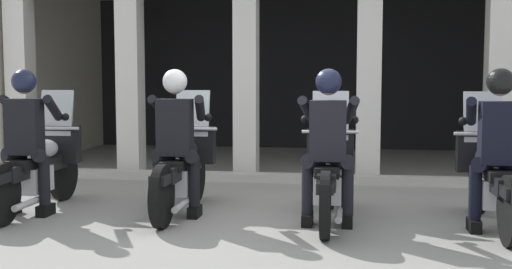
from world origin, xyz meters
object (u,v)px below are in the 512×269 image
(police_officer_far_left, at_px, (26,129))
(motorcycle_far_right, at_px, (490,177))
(police_officer_far_right, at_px, (498,136))
(police_officer_center_left, at_px, (176,130))
(motorcycle_center_right, at_px, (329,173))
(motorcycle_center_left, at_px, (183,167))
(motorcycle_far_left, at_px, (40,166))
(police_officer_center_right, at_px, (328,134))

(police_officer_far_left, xyz_separation_m, motorcycle_far_right, (4.87, 0.22, -0.44))
(motorcycle_far_right, bearing_deg, police_officer_far_right, -93.60)
(motorcycle_far_right, height_order, police_officer_far_right, police_officer_far_right)
(police_officer_center_left, xyz_separation_m, motorcycle_center_right, (1.62, 0.09, -0.44))
(motorcycle_center_left, height_order, motorcycle_far_right, same)
(motorcycle_far_left, relative_size, police_officer_center_right, 1.29)
(motorcycle_far_left, height_order, police_officer_center_left, police_officer_center_left)
(motorcycle_center_right, bearing_deg, motorcycle_center_left, 169.54)
(police_officer_center_left, distance_m, motorcycle_center_right, 1.68)
(police_officer_center_left, relative_size, motorcycle_center_right, 0.78)
(police_officer_far_left, height_order, police_officer_center_left, same)
(motorcycle_center_left, height_order, police_officer_center_left, police_officer_center_left)
(police_officer_center_left, relative_size, police_officer_center_right, 1.00)
(motorcycle_center_left, height_order, police_officer_far_right, police_officer_far_right)
(motorcycle_far_left, relative_size, police_officer_far_left, 1.29)
(motorcycle_center_right, height_order, police_officer_center_right, police_officer_center_right)
(motorcycle_far_left, distance_m, motorcycle_far_right, 4.87)
(motorcycle_center_right, bearing_deg, motorcycle_far_right, -4.28)
(motorcycle_far_left, relative_size, police_officer_far_right, 1.29)
(motorcycle_center_left, distance_m, police_officer_center_left, 0.52)
(motorcycle_center_left, bearing_deg, motorcycle_far_left, -177.98)
(motorcycle_far_left, height_order, police_officer_far_left, police_officer_far_left)
(motorcycle_far_right, bearing_deg, motorcycle_center_left, 172.81)
(motorcycle_center_right, xyz_separation_m, motorcycle_far_right, (1.62, -0.02, 0.00))
(police_officer_center_right, height_order, motorcycle_far_right, police_officer_center_right)
(police_officer_far_left, bearing_deg, motorcycle_far_right, -1.96)
(police_officer_far_left, height_order, motorcycle_far_right, police_officer_far_left)
(motorcycle_center_right, bearing_deg, police_officer_center_left, 179.52)
(motorcycle_center_left, relative_size, motorcycle_center_right, 1.00)
(motorcycle_center_left, bearing_deg, motorcycle_far_right, -7.46)
(motorcycle_center_right, height_order, police_officer_far_right, police_officer_far_right)
(motorcycle_far_left, relative_size, police_officer_center_left, 1.29)
(motorcycle_center_right, distance_m, police_officer_far_right, 1.71)
(police_officer_center_left, relative_size, police_officer_far_right, 1.00)
(motorcycle_far_left, xyz_separation_m, motorcycle_center_right, (3.24, -0.04, 0.00))
(police_officer_center_left, xyz_separation_m, motorcycle_far_right, (3.25, 0.07, -0.44))
(motorcycle_center_right, distance_m, motorcycle_far_right, 1.62)
(motorcycle_center_left, relative_size, police_officer_center_right, 1.29)
(motorcycle_center_left, distance_m, police_officer_center_right, 1.75)
(motorcycle_center_right, relative_size, police_officer_center_right, 1.29)
(police_officer_far_right, bearing_deg, motorcycle_far_left, 172.64)
(police_officer_center_right, xyz_separation_m, police_officer_far_right, (1.62, -0.02, 0.00))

